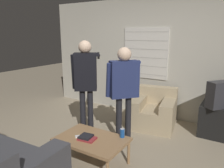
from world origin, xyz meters
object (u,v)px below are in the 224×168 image
(coffee_table, at_px, (92,141))
(book_stack, at_px, (87,138))
(person_left_standing, at_px, (86,77))
(person_right_standing, at_px, (124,83))
(soda_can, at_px, (122,133))
(spare_remote, at_px, (80,136))
(armchair_beige, at_px, (154,111))

(coffee_table, relative_size, book_stack, 3.79)
(person_left_standing, height_order, person_right_standing, person_left_standing)
(soda_can, distance_m, spare_remote, 0.59)
(armchair_beige, relative_size, person_left_standing, 0.59)
(person_right_standing, xyz_separation_m, spare_remote, (-0.21, -0.88, -0.61))
(person_right_standing, distance_m, soda_can, 0.85)
(armchair_beige, xyz_separation_m, person_right_standing, (-0.19, -0.92, 0.72))
(coffee_table, distance_m, book_stack, 0.09)
(coffee_table, distance_m, soda_can, 0.44)
(armchair_beige, distance_m, coffee_table, 1.76)
(soda_can, height_order, spare_remote, soda_can)
(soda_can, bearing_deg, person_left_standing, 155.82)
(armchair_beige, distance_m, soda_can, 1.50)
(armchair_beige, xyz_separation_m, soda_can, (0.10, -1.49, 0.16))
(armchair_beige, bearing_deg, soda_can, 84.23)
(person_left_standing, height_order, soda_can, person_left_standing)
(person_left_standing, relative_size, person_right_standing, 1.06)
(book_stack, xyz_separation_m, soda_can, (0.38, 0.31, 0.04))
(soda_can, bearing_deg, book_stack, -140.93)
(armchair_beige, relative_size, coffee_table, 1.04)
(armchair_beige, relative_size, soda_can, 7.87)
(armchair_beige, relative_size, book_stack, 3.95)
(person_left_standing, distance_m, person_right_standing, 0.68)
(person_right_standing, distance_m, book_stack, 1.07)
(armchair_beige, xyz_separation_m, person_left_standing, (-0.85, -1.06, 0.78))
(book_stack, bearing_deg, armchair_beige, 81.21)
(book_stack, bearing_deg, person_right_standing, 84.22)
(armchair_beige, bearing_deg, spare_remote, 67.54)
(spare_remote, bearing_deg, coffee_table, 58.22)
(book_stack, bearing_deg, coffee_table, 53.67)
(armchair_beige, relative_size, spare_remote, 8.01)
(person_right_standing, xyz_separation_m, soda_can, (0.29, -0.57, -0.56))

